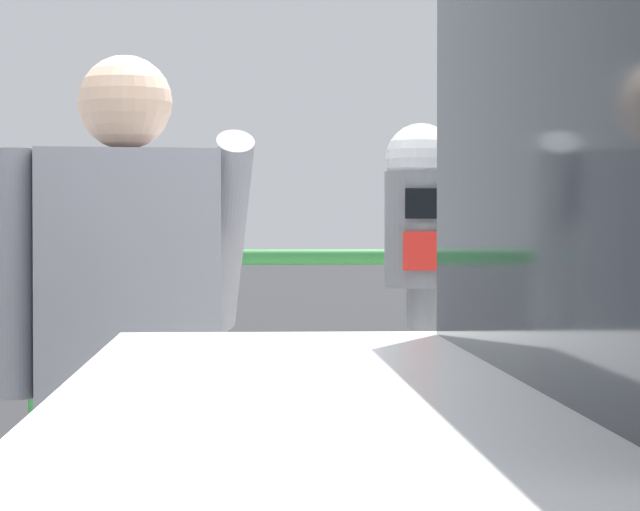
{
  "coord_description": "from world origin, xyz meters",
  "views": [
    {
      "loc": [
        -0.3,
        -3.07,
        1.36
      ],
      "look_at": [
        -0.03,
        0.27,
        1.29
      ],
      "focal_mm": 80.96,
      "sensor_mm": 36.0,
      "label": 1
    }
  ],
  "objects": [
    {
      "name": "parking_meter",
      "position": [
        0.22,
        0.3,
        1.2
      ],
      "size": [
        0.17,
        0.18,
        1.47
      ],
      "rotation": [
        0.0,
        0.0,
        3.11
      ],
      "color": "slate",
      "rests_on": "sidewalk_curb"
    },
    {
      "name": "pedestrian_at_meter",
      "position": [
        -0.48,
        0.28,
        1.04
      ],
      "size": [
        0.6,
        0.54,
        1.62
      ],
      "rotation": [
        0.0,
        0.0,
        0.11
      ],
      "color": "black",
      "rests_on": "sidewalk_curb"
    },
    {
      "name": "background_railing",
      "position": [
        0.0,
        2.38,
        0.93
      ],
      "size": [
        24.06,
        0.06,
        1.14
      ],
      "color": "#2D7A38",
      "rests_on": "sidewalk_curb"
    }
  ]
}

